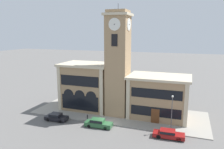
{
  "coord_description": "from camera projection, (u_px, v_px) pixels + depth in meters",
  "views": [
    {
      "loc": [
        13.22,
        -34.64,
        16.44
      ],
      "look_at": [
        -0.49,
        3.45,
        8.65
      ],
      "focal_mm": 35.0,
      "sensor_mm": 36.0,
      "label": 1
    }
  ],
  "objects": [
    {
      "name": "ground_plane",
      "position": [
        108.0,
        125.0,
        39.51
      ],
      "size": [
        300.0,
        300.0,
        0.0
      ],
      "primitive_type": "plane",
      "color": "#605E5B"
    },
    {
      "name": "sidewalk_kerb",
      "position": [
        119.0,
        113.0,
        45.3
      ],
      "size": [
        34.89,
        12.56,
        0.15
      ],
      "color": "gray",
      "rests_on": "ground_plane"
    },
    {
      "name": "clock_tower",
      "position": [
        118.0,
        64.0,
        42.64
      ],
      "size": [
        4.82,
        4.82,
        21.8
      ],
      "color": "#9E7F5B",
      "rests_on": "ground_plane"
    },
    {
      "name": "town_hall_left_wing",
      "position": [
        87.0,
        86.0,
        47.49
      ],
      "size": [
        10.97,
        7.81,
        9.98
      ],
      "color": "#9E7F5B",
      "rests_on": "ground_plane"
    },
    {
      "name": "town_hall_right_wing",
      "position": [
        159.0,
        96.0,
        42.54
      ],
      "size": [
        11.78,
        7.81,
        8.31
      ],
      "color": "#9E7F5B",
      "rests_on": "ground_plane"
    },
    {
      "name": "parked_car_near",
      "position": [
        56.0,
        117.0,
        41.43
      ],
      "size": [
        4.35,
        2.06,
        1.36
      ],
      "rotation": [
        0.0,
        0.0,
        0.04
      ],
      "color": "black",
      "rests_on": "ground_plane"
    },
    {
      "name": "parked_car_mid",
      "position": [
        98.0,
        123.0,
        38.53
      ],
      "size": [
        4.93,
        1.95,
        1.47
      ],
      "rotation": [
        0.0,
        0.0,
        0.04
      ],
      "color": "#285633",
      "rests_on": "ground_plane"
    },
    {
      "name": "parked_car_far",
      "position": [
        168.0,
        134.0,
        34.52
      ],
      "size": [
        4.96,
        2.02,
        1.31
      ],
      "rotation": [
        0.0,
        0.0,
        0.04
      ],
      "color": "maroon",
      "rests_on": "ground_plane"
    },
    {
      "name": "street_lamp",
      "position": [
        172.0,
        108.0,
        35.71
      ],
      "size": [
        0.36,
        0.36,
        6.3
      ],
      "color": "#4C4C51",
      "rests_on": "sidewalk_kerb"
    },
    {
      "name": "bollard",
      "position": [
        87.0,
        117.0,
        41.32
      ],
      "size": [
        0.18,
        0.18,
        1.06
      ],
      "color": "black",
      "rests_on": "sidewalk_kerb"
    }
  ]
}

